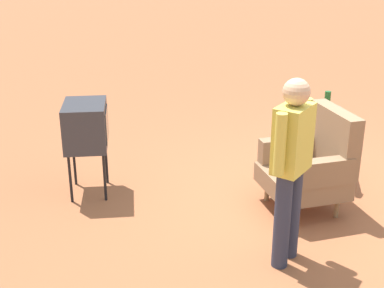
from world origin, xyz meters
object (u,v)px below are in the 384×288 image
at_px(side_table, 319,131).
at_px(tv_on_stand, 86,126).
at_px(soda_can_red, 321,117).
at_px(flower_vase, 337,117).
at_px(armchair, 313,164).
at_px(soda_can_blue, 316,123).
at_px(bottle_wine_green, 327,105).
at_px(bottle_short_clear, 307,108).
at_px(person_standing, 291,162).

distance_m(side_table, tv_on_stand, 2.64).
bearing_deg(soda_can_red, flower_vase, 30.59).
bearing_deg(side_table, armchair, -5.70).
bearing_deg(tv_on_stand, flower_vase, 104.03).
height_order(soda_can_blue, flower_vase, flower_vase).
bearing_deg(armchair, bottle_wine_green, 170.91).
bearing_deg(soda_can_blue, soda_can_red, 165.62).
relative_size(tv_on_stand, soda_can_blue, 8.44).
relative_size(bottle_wine_green, bottle_short_clear, 1.60).
distance_m(armchair, bottle_wine_green, 1.07).
xyz_separation_m(bottle_wine_green, bottle_short_clear, (-0.00, -0.23, -0.06)).
bearing_deg(bottle_wine_green, side_table, -22.32).
relative_size(bottle_short_clear, soda_can_blue, 1.64).
bearing_deg(side_table, flower_vase, 36.61).
bearing_deg(side_table, soda_can_red, 143.29).
xyz_separation_m(bottle_wine_green, flower_vase, (0.42, 0.09, -0.01)).
bearing_deg(armchair, flower_vase, 156.53).
bearing_deg(flower_vase, soda_can_blue, -92.09).
distance_m(bottle_wine_green, soda_can_red, 0.20).
bearing_deg(soda_can_blue, tv_on_stand, -74.60).
relative_size(armchair, side_table, 1.57).
xyz_separation_m(soda_can_red, flower_vase, (0.26, 0.15, 0.09)).
bearing_deg(person_standing, bottle_short_clear, 175.37).
xyz_separation_m(side_table, soda_can_blue, (0.22, -0.04, 0.16)).
bearing_deg(flower_vase, soda_can_red, -149.41).
bearing_deg(tv_on_stand, bottle_short_clear, 115.11).
relative_size(bottle_wine_green, flower_vase, 1.21).
xyz_separation_m(person_standing, bottle_wine_green, (-2.04, 0.39, -0.10)).
xyz_separation_m(armchair, flower_vase, (-0.58, 0.25, 0.33)).
distance_m(side_table, soda_can_red, 0.17).
relative_size(armchair, soda_can_blue, 8.69).
relative_size(bottle_short_clear, flower_vase, 0.75).
height_order(person_standing, bottle_short_clear, person_standing).
xyz_separation_m(armchair, tv_on_stand, (0.08, -2.39, 0.28)).
bearing_deg(bottle_wine_green, flower_vase, 12.13).
height_order(armchair, person_standing, person_standing).
xyz_separation_m(tv_on_stand, soda_can_red, (-0.92, 2.49, -0.05)).
height_order(tv_on_stand, soda_can_red, tv_on_stand).
bearing_deg(soda_can_red, person_standing, -10.07).
relative_size(side_table, tv_on_stand, 0.66).
xyz_separation_m(armchair, side_table, (-0.81, 0.08, 0.07)).
xyz_separation_m(armchair, bottle_short_clear, (-1.01, -0.07, 0.28)).
xyz_separation_m(person_standing, soda_can_blue, (-1.63, 0.27, -0.20)).
distance_m(bottle_short_clear, soda_can_red, 0.24).
bearing_deg(soda_can_red, armchair, -6.84).
bearing_deg(person_standing, soda_can_red, 169.93).
bearing_deg(side_table, person_standing, -9.62).
distance_m(armchair, side_table, 0.82).
bearing_deg(tv_on_stand, armchair, 91.91).
height_order(person_standing, flower_vase, person_standing).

